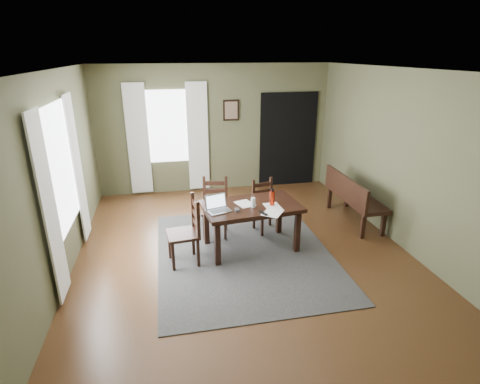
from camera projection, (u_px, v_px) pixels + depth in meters
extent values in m
cube|color=#492C16|center=(244.00, 253.00, 5.78)|extent=(5.00, 6.00, 0.01)
cube|color=#505135|center=(215.00, 129.00, 8.05)|extent=(5.00, 0.02, 2.70)
cube|color=#505135|center=(337.00, 297.00, 2.55)|extent=(5.00, 0.02, 2.70)
cube|color=#505135|center=(55.00, 181.00, 4.83)|extent=(0.02, 6.00, 2.70)
cube|color=#505135|center=(402.00, 160.00, 5.77)|extent=(0.02, 6.00, 2.70)
cube|color=white|center=(245.00, 70.00, 4.82)|extent=(5.00, 6.00, 0.02)
cube|color=#363636|center=(244.00, 253.00, 5.77)|extent=(2.60, 3.20, 0.01)
cube|color=black|center=(251.00, 206.00, 5.69)|extent=(1.55, 1.04, 0.06)
cube|color=black|center=(251.00, 209.00, 5.71)|extent=(1.38, 0.87, 0.05)
cube|color=black|center=(218.00, 245.00, 5.34)|extent=(0.09, 0.09, 0.62)
cube|color=black|center=(206.00, 226.00, 5.95)|extent=(0.09, 0.09, 0.62)
cube|color=black|center=(297.00, 233.00, 5.71)|extent=(0.09, 0.09, 0.62)
cube|color=black|center=(279.00, 215.00, 6.32)|extent=(0.09, 0.09, 0.62)
cube|color=black|center=(183.00, 234.00, 5.36)|extent=(0.49, 0.49, 0.04)
cube|color=black|center=(170.00, 245.00, 5.55)|extent=(0.05, 0.05, 0.43)
cube|color=black|center=(193.00, 242.00, 5.65)|extent=(0.05, 0.05, 0.43)
cube|color=black|center=(173.00, 257.00, 5.23)|extent=(0.05, 0.05, 0.43)
cube|color=black|center=(198.00, 253.00, 5.33)|extent=(0.05, 0.05, 0.43)
cube|color=black|center=(193.00, 210.00, 5.48)|extent=(0.05, 0.05, 0.54)
cube|color=black|center=(198.00, 220.00, 5.15)|extent=(0.05, 0.05, 0.54)
cube|color=black|center=(196.00, 224.00, 5.37)|extent=(0.06, 0.33, 0.07)
cube|color=black|center=(196.00, 215.00, 5.32)|extent=(0.06, 0.33, 0.07)
cube|color=black|center=(195.00, 205.00, 5.26)|extent=(0.06, 0.33, 0.07)
cube|color=black|center=(215.00, 211.00, 6.19)|extent=(0.50, 0.50, 0.04)
cube|color=black|center=(204.00, 228.00, 6.11)|extent=(0.05, 0.05, 0.42)
cube|color=black|center=(206.00, 219.00, 6.43)|extent=(0.05, 0.05, 0.42)
cube|color=black|center=(225.00, 228.00, 6.11)|extent=(0.05, 0.05, 0.42)
cube|color=black|center=(226.00, 219.00, 6.43)|extent=(0.05, 0.05, 0.42)
cube|color=black|center=(204.00, 191.00, 6.27)|extent=(0.05, 0.05, 0.53)
cube|color=black|center=(226.00, 191.00, 6.28)|extent=(0.05, 0.05, 0.53)
cube|color=black|center=(216.00, 199.00, 6.33)|extent=(0.31, 0.09, 0.07)
cube|color=black|center=(215.00, 191.00, 6.28)|extent=(0.31, 0.09, 0.07)
cube|color=black|center=(215.00, 183.00, 6.23)|extent=(0.31, 0.09, 0.07)
cube|color=black|center=(267.00, 209.00, 6.35)|extent=(0.46, 0.46, 0.04)
cube|color=black|center=(262.00, 225.00, 6.23)|extent=(0.04, 0.04, 0.38)
cube|color=black|center=(254.00, 218.00, 6.50)|extent=(0.04, 0.04, 0.38)
cube|color=black|center=(279.00, 222.00, 6.35)|extent=(0.04, 0.04, 0.38)
cube|color=black|center=(270.00, 215.00, 6.62)|extent=(0.04, 0.04, 0.38)
cube|color=black|center=(253.00, 193.00, 6.35)|extent=(0.05, 0.05, 0.48)
cube|color=black|center=(271.00, 190.00, 6.48)|extent=(0.05, 0.05, 0.48)
cube|color=black|center=(262.00, 199.00, 6.46)|extent=(0.29, 0.08, 0.07)
cube|color=black|center=(262.00, 192.00, 6.42)|extent=(0.29, 0.08, 0.07)
cube|color=black|center=(262.00, 185.00, 6.37)|extent=(0.29, 0.08, 0.07)
cube|color=black|center=(356.00, 197.00, 6.73)|extent=(0.49, 1.53, 0.07)
cube|color=black|center=(383.00, 224.00, 6.25)|extent=(0.07, 0.07, 0.43)
cube|color=black|center=(363.00, 226.00, 6.18)|extent=(0.07, 0.07, 0.43)
cube|color=black|center=(347.00, 196.00, 7.45)|extent=(0.07, 0.07, 0.43)
cube|color=black|center=(329.00, 198.00, 7.38)|extent=(0.07, 0.07, 0.43)
cube|color=black|center=(346.00, 187.00, 6.61)|extent=(0.05, 1.53, 0.37)
cube|color=#B7B7BC|center=(219.00, 211.00, 5.43)|extent=(0.39, 0.31, 0.02)
cube|color=#B7B7BC|center=(216.00, 201.00, 5.49)|extent=(0.34, 0.15, 0.22)
cube|color=silver|center=(216.00, 201.00, 5.48)|extent=(0.29, 0.12, 0.18)
cube|color=#3F3F42|center=(220.00, 211.00, 5.42)|extent=(0.31, 0.21, 0.00)
cube|color=#3F3F42|center=(237.00, 210.00, 5.44)|extent=(0.07, 0.11, 0.04)
cube|color=black|center=(263.00, 213.00, 5.35)|extent=(0.10, 0.17, 0.02)
cylinder|color=silver|center=(253.00, 202.00, 5.56)|extent=(0.08, 0.08, 0.15)
cylinder|color=#B4250D|center=(272.00, 198.00, 5.62)|extent=(0.10, 0.10, 0.23)
cylinder|color=black|center=(272.00, 190.00, 5.58)|extent=(0.06, 0.06, 0.04)
cube|color=white|center=(273.00, 213.00, 5.39)|extent=(0.40, 0.41, 0.00)
cube|color=white|center=(245.00, 204.00, 5.71)|extent=(0.31, 0.36, 0.00)
cube|color=white|center=(273.00, 206.00, 5.61)|extent=(0.24, 0.31, 0.00)
cube|color=white|center=(60.00, 169.00, 4.98)|extent=(0.01, 1.30, 1.70)
cube|color=white|center=(168.00, 127.00, 7.80)|extent=(1.00, 0.01, 1.50)
cube|color=silver|center=(50.00, 210.00, 4.33)|extent=(0.03, 0.48, 2.30)
cube|color=silver|center=(78.00, 169.00, 5.83)|extent=(0.03, 0.48, 2.30)
cube|color=silver|center=(138.00, 140.00, 7.74)|extent=(0.44, 0.03, 2.30)
cube|color=silver|center=(198.00, 138.00, 7.98)|extent=(0.44, 0.03, 2.30)
cube|color=black|center=(231.00, 110.00, 7.95)|extent=(0.34, 0.03, 0.44)
cube|color=brown|center=(231.00, 110.00, 7.93)|extent=(0.27, 0.01, 0.36)
cube|color=black|center=(288.00, 140.00, 8.44)|extent=(1.30, 0.03, 2.10)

